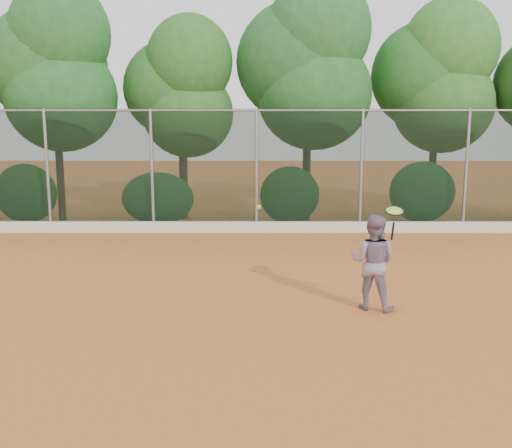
{
  "coord_description": "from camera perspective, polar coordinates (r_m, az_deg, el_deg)",
  "views": [
    {
      "loc": [
        0.03,
        -9.32,
        3.05
      ],
      "look_at": [
        0.0,
        1.0,
        1.25
      ],
      "focal_mm": 40.0,
      "sensor_mm": 36.0,
      "label": 1
    }
  ],
  "objects": [
    {
      "name": "tennis_ball_in_flight",
      "position": [
        8.71,
        0.25,
        1.72
      ],
      "size": [
        0.07,
        0.07,
        0.07
      ],
      "color": "gold",
      "rests_on": "ground"
    },
    {
      "name": "tennis_racket",
      "position": [
        9.54,
        13.66,
        1.06
      ],
      "size": [
        0.33,
        0.32,
        0.58
      ],
      "color": "black",
      "rests_on": "ground"
    },
    {
      "name": "tennis_player",
      "position": [
        9.68,
        11.63,
        -3.76
      ],
      "size": [
        0.96,
        0.87,
        1.6
      ],
      "primitive_type": "imported",
      "rotation": [
        0.0,
        0.0,
        2.72
      ],
      "color": "slate",
      "rests_on": "ground"
    },
    {
      "name": "ground",
      "position": [
        9.81,
        -0.02,
        -8.22
      ],
      "size": [
        80.0,
        80.0,
        0.0
      ],
      "primitive_type": "plane",
      "color": "#BD662C",
      "rests_on": "ground"
    },
    {
      "name": "concrete_curb",
      "position": [
        16.4,
        0.06,
        -0.29
      ],
      "size": [
        24.0,
        0.2,
        0.3
      ],
      "primitive_type": "cube",
      "color": "silver",
      "rests_on": "ground"
    },
    {
      "name": "foliage_backdrop",
      "position": [
        18.36,
        -1.68,
        14.11
      ],
      "size": [
        23.7,
        3.63,
        7.55
      ],
      "color": "#3B2616",
      "rests_on": "ground"
    },
    {
      "name": "chainlink_fence",
      "position": [
        16.37,
        0.06,
        5.72
      ],
      "size": [
        24.09,
        0.09,
        3.5
      ],
      "color": "black",
      "rests_on": "ground"
    }
  ]
}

